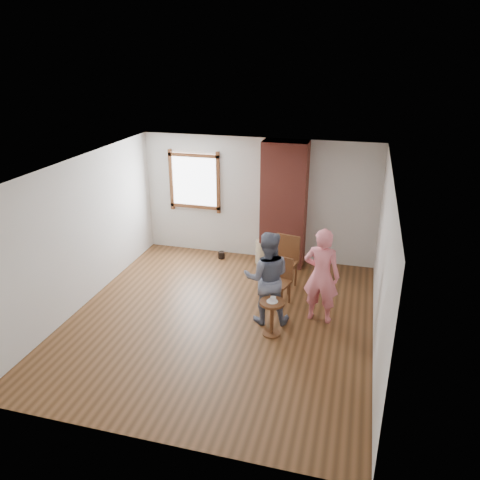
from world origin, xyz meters
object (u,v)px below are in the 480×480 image
at_px(dining_chair_left, 285,259).
at_px(side_table, 272,312).
at_px(person_pink, 321,276).
at_px(dining_chair_right, 280,279).
at_px(man, 267,278).
at_px(stoneware_crock, 265,252).

bearing_deg(dining_chair_left, side_table, -75.54).
bearing_deg(side_table, person_pink, 44.25).
height_order(dining_chair_right, side_table, dining_chair_right).
bearing_deg(dining_chair_right, man, -84.02).
bearing_deg(person_pink, man, 24.85).
bearing_deg(stoneware_crock, side_table, -75.49).
height_order(dining_chair_right, person_pink, person_pink).
xyz_separation_m(stoneware_crock, man, (0.51, -2.22, 0.54)).
distance_m(side_table, man, 0.58).
height_order(side_table, person_pink, person_pink).
distance_m(man, person_pink, 0.89).
bearing_deg(man, stoneware_crock, -88.90).
bearing_deg(person_pink, dining_chair_left, -45.54).
xyz_separation_m(dining_chair_right, man, (-0.10, -0.63, 0.31)).
relative_size(dining_chair_right, person_pink, 0.53).
xyz_separation_m(stoneware_crock, side_table, (0.68, -2.62, 0.15)).
xyz_separation_m(dining_chair_left, man, (-0.08, -1.29, 0.23)).
bearing_deg(dining_chair_left, stoneware_crock, 133.45).
relative_size(side_table, person_pink, 0.37).
relative_size(dining_chair_left, man, 0.64).
relative_size(stoneware_crock, dining_chair_left, 0.50).
bearing_deg(dining_chair_left, dining_chair_right, -76.83).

